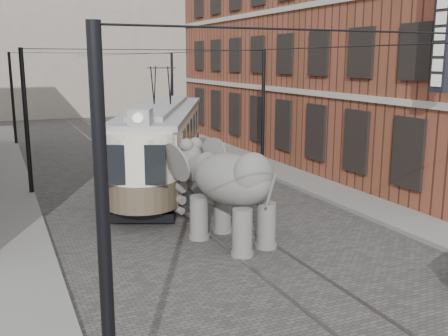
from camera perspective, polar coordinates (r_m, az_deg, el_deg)
name	(u,v)px	position (r m, az deg, el deg)	size (l,w,h in m)	color
ground	(212,219)	(18.55, -1.37, -5.57)	(120.00, 120.00, 0.00)	#494744
tram_rails	(212,218)	(18.55, -1.37, -5.54)	(1.54, 80.00, 0.02)	slate
sidewalk_right	(350,199)	(21.46, 13.63, -3.29)	(2.00, 60.00, 0.15)	slate
sidewalk_left	(15,242)	(17.26, -21.91, -7.54)	(2.00, 60.00, 0.15)	slate
brick_building	(329,51)	(30.96, 11.43, 12.44)	(8.00, 26.00, 12.00)	brown
distant_block	(61,45)	(56.79, -17.42, 12.77)	(28.00, 10.00, 14.00)	gray
catenary	(162,120)	(22.49, -6.77, 5.24)	(11.00, 30.20, 6.00)	black
tram	(163,125)	(23.77, -6.71, 4.65)	(2.71, 13.16, 5.22)	#EDE5C0
elephant	(232,194)	(15.76, 0.87, -2.90)	(2.77, 5.03, 3.08)	#5E5C57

